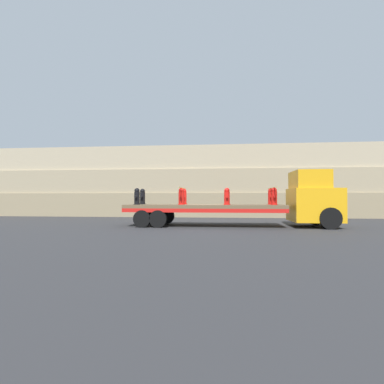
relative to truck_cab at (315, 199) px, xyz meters
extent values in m
plane|color=#2D2D30|center=(-5.85, 0.00, -1.47)|extent=(120.00, 120.00, 0.00)
cube|color=gray|center=(-5.85, 8.45, -0.50)|extent=(60.00, 3.00, 1.93)
cube|color=tan|center=(-5.85, 8.60, 1.42)|extent=(60.00, 3.00, 1.93)
cube|color=tan|center=(-5.85, 8.75, 3.35)|extent=(60.00, 3.00, 1.93)
cube|color=orange|center=(-0.05, 0.00, -0.30)|extent=(2.40, 2.49, 1.74)
cube|color=orange|center=(-0.29, 0.00, 1.03)|extent=(1.68, 2.29, 0.93)
cube|color=black|center=(0.61, 0.00, 0.04)|extent=(0.96, 2.19, 0.97)
cylinder|color=black|center=(0.37, -1.18, -0.93)|extent=(1.07, 0.28, 1.07)
cylinder|color=black|center=(0.37, 1.18, -0.93)|extent=(1.07, 0.28, 1.07)
cube|color=brown|center=(-5.85, 0.00, -0.39)|extent=(8.49, 2.56, 0.18)
cube|color=red|center=(-5.85, -1.24, -0.58)|extent=(8.49, 0.08, 0.20)
cube|color=red|center=(-5.85, 1.24, -0.58)|extent=(8.49, 0.08, 0.20)
cylinder|color=black|center=(-8.18, -1.18, -1.02)|extent=(0.90, 0.30, 0.90)
cylinder|color=black|center=(-8.18, 1.18, -1.02)|extent=(0.90, 0.30, 0.90)
cylinder|color=black|center=(-9.03, -1.18, -1.02)|extent=(0.90, 0.30, 0.90)
cylinder|color=black|center=(-9.03, 1.18, -1.02)|extent=(0.90, 0.30, 0.90)
cylinder|color=black|center=(-9.49, -0.56, -0.28)|extent=(0.37, 0.37, 0.03)
cylinder|color=black|center=(-9.49, -0.56, 0.05)|extent=(0.29, 0.29, 0.70)
sphere|color=black|center=(-9.49, -0.56, 0.46)|extent=(0.28, 0.28, 0.28)
cylinder|color=black|center=(-9.49, -0.79, 0.14)|extent=(0.13, 0.15, 0.13)
cylinder|color=black|center=(-9.49, -0.34, 0.14)|extent=(0.13, 0.15, 0.13)
cylinder|color=black|center=(-9.49, 0.56, -0.28)|extent=(0.37, 0.37, 0.03)
cylinder|color=black|center=(-9.49, 0.56, 0.05)|extent=(0.29, 0.29, 0.70)
sphere|color=black|center=(-9.49, 0.56, 0.46)|extent=(0.28, 0.28, 0.28)
cylinder|color=black|center=(-9.49, 0.34, 0.14)|extent=(0.13, 0.15, 0.13)
cylinder|color=black|center=(-9.49, 0.79, 0.14)|extent=(0.13, 0.15, 0.13)
cylinder|color=red|center=(-7.06, -0.56, -0.28)|extent=(0.37, 0.37, 0.03)
cylinder|color=red|center=(-7.06, -0.56, 0.05)|extent=(0.29, 0.29, 0.70)
sphere|color=red|center=(-7.06, -0.56, 0.46)|extent=(0.28, 0.28, 0.28)
cylinder|color=red|center=(-7.06, -0.79, 0.14)|extent=(0.13, 0.15, 0.13)
cylinder|color=red|center=(-7.06, -0.34, 0.14)|extent=(0.13, 0.15, 0.13)
cylinder|color=red|center=(-7.06, 0.56, -0.28)|extent=(0.37, 0.37, 0.03)
cylinder|color=red|center=(-7.06, 0.56, 0.05)|extent=(0.29, 0.29, 0.70)
sphere|color=red|center=(-7.06, 0.56, 0.46)|extent=(0.28, 0.28, 0.28)
cylinder|color=red|center=(-7.06, 0.34, 0.14)|extent=(0.13, 0.15, 0.13)
cylinder|color=red|center=(-7.06, 0.79, 0.14)|extent=(0.13, 0.15, 0.13)
cylinder|color=red|center=(-4.63, -0.56, -0.28)|extent=(0.37, 0.37, 0.03)
cylinder|color=red|center=(-4.63, -0.56, 0.05)|extent=(0.29, 0.29, 0.70)
sphere|color=red|center=(-4.63, -0.56, 0.46)|extent=(0.28, 0.28, 0.28)
cylinder|color=red|center=(-4.63, -0.79, 0.14)|extent=(0.13, 0.15, 0.13)
cylinder|color=red|center=(-4.63, -0.34, 0.14)|extent=(0.13, 0.15, 0.13)
cylinder|color=red|center=(-4.63, 0.56, -0.28)|extent=(0.37, 0.37, 0.03)
cylinder|color=red|center=(-4.63, 0.56, 0.05)|extent=(0.29, 0.29, 0.70)
sphere|color=red|center=(-4.63, 0.56, 0.46)|extent=(0.28, 0.28, 0.28)
cylinder|color=red|center=(-4.63, 0.34, 0.14)|extent=(0.13, 0.15, 0.13)
cylinder|color=red|center=(-4.63, 0.79, 0.14)|extent=(0.13, 0.15, 0.13)
cylinder|color=red|center=(-2.20, -0.56, -0.28)|extent=(0.37, 0.37, 0.03)
cylinder|color=red|center=(-2.20, -0.56, 0.05)|extent=(0.29, 0.29, 0.70)
sphere|color=red|center=(-2.20, -0.56, 0.46)|extent=(0.28, 0.28, 0.28)
cylinder|color=red|center=(-2.20, -0.79, 0.14)|extent=(0.13, 0.15, 0.13)
cylinder|color=red|center=(-2.20, -0.34, 0.14)|extent=(0.13, 0.15, 0.13)
cylinder|color=red|center=(-2.20, 0.56, -0.28)|extent=(0.37, 0.37, 0.03)
cylinder|color=red|center=(-2.20, 0.56, 0.05)|extent=(0.29, 0.29, 0.70)
sphere|color=red|center=(-2.20, 0.56, 0.46)|extent=(0.28, 0.28, 0.28)
cylinder|color=red|center=(-2.20, 0.34, 0.14)|extent=(0.13, 0.15, 0.13)
cylinder|color=red|center=(-2.20, 0.79, 0.14)|extent=(0.13, 0.15, 0.13)
cube|color=yellow|center=(-7.06, 0.00, 0.61)|extent=(0.05, 2.76, 0.01)
cube|color=yellow|center=(-2.20, 0.00, 0.61)|extent=(0.05, 2.76, 0.01)
camera|label=1|loc=(-4.84, -16.42, 0.07)|focal=28.00mm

